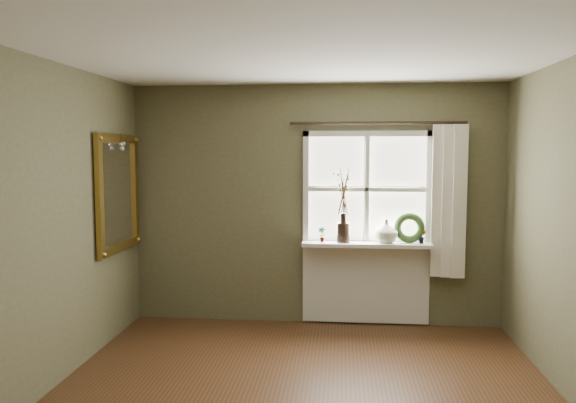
{
  "coord_description": "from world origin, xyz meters",
  "views": [
    {
      "loc": [
        0.28,
        -3.81,
        1.9
      ],
      "look_at": [
        -0.23,
        1.55,
        1.4
      ],
      "focal_mm": 35.0,
      "sensor_mm": 36.0,
      "label": 1
    }
  ],
  "objects_px": {
    "dark_jug": "(343,232)",
    "wreath": "(409,231)",
    "cream_vase": "(386,231)",
    "gilt_mirror": "(118,193)"
  },
  "relations": [
    {
      "from": "wreath",
      "to": "gilt_mirror",
      "type": "distance_m",
      "value": 3.04
    },
    {
      "from": "cream_vase",
      "to": "wreath",
      "type": "relative_size",
      "value": 0.78
    },
    {
      "from": "dark_jug",
      "to": "cream_vase",
      "type": "distance_m",
      "value": 0.45
    },
    {
      "from": "dark_jug",
      "to": "wreath",
      "type": "xyz_separation_m",
      "value": [
        0.7,
        0.04,
        0.02
      ]
    },
    {
      "from": "dark_jug",
      "to": "wreath",
      "type": "relative_size",
      "value": 0.65
    },
    {
      "from": "dark_jug",
      "to": "gilt_mirror",
      "type": "height_order",
      "value": "gilt_mirror"
    },
    {
      "from": "wreath",
      "to": "cream_vase",
      "type": "bearing_deg",
      "value": -165.48
    },
    {
      "from": "wreath",
      "to": "gilt_mirror",
      "type": "bearing_deg",
      "value": -164.94
    },
    {
      "from": "dark_jug",
      "to": "gilt_mirror",
      "type": "distance_m",
      "value": 2.36
    },
    {
      "from": "cream_vase",
      "to": "wreath",
      "type": "height_order",
      "value": "wreath"
    }
  ]
}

